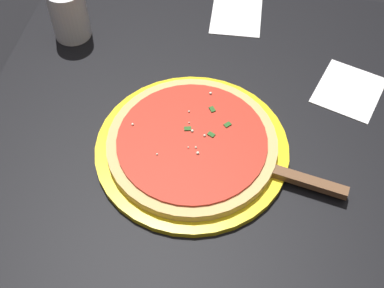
# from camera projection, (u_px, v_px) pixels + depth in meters

# --- Properties ---
(restaurant_table) EXTENTS (1.02, 0.83, 0.73)m
(restaurant_table) POSITION_uv_depth(u_px,v_px,m) (196.00, 211.00, 0.99)
(restaurant_table) COLOR black
(restaurant_table) RESTS_ON ground_plane
(serving_plate) EXTENTS (0.33, 0.33, 0.01)m
(serving_plate) POSITION_uv_depth(u_px,v_px,m) (192.00, 149.00, 0.90)
(serving_plate) COLOR yellow
(serving_plate) RESTS_ON restaurant_table
(pizza) EXTENTS (0.29, 0.29, 0.02)m
(pizza) POSITION_uv_depth(u_px,v_px,m) (192.00, 143.00, 0.89)
(pizza) COLOR #DBB26B
(pizza) RESTS_ON serving_plate
(pizza_server) EXTENTS (0.09, 0.22, 0.01)m
(pizza_server) POSITION_uv_depth(u_px,v_px,m) (284.00, 173.00, 0.86)
(pizza_server) COLOR silver
(pizza_server) RESTS_ON serving_plate
(cup_tall_drink) EXTENTS (0.08, 0.08, 0.11)m
(cup_tall_drink) POSITION_uv_depth(u_px,v_px,m) (69.00, 13.00, 1.05)
(cup_tall_drink) COLOR silver
(cup_tall_drink) RESTS_ON restaurant_table
(napkin_folded_right) EXTENTS (0.15, 0.11, 0.00)m
(napkin_folded_right) POSITION_uv_depth(u_px,v_px,m) (237.00, 13.00, 1.13)
(napkin_folded_right) COLOR white
(napkin_folded_right) RESTS_ON restaurant_table
(napkin_loose_left) EXTENTS (0.16, 0.15, 0.00)m
(napkin_loose_left) POSITION_uv_depth(u_px,v_px,m) (349.00, 90.00, 0.99)
(napkin_loose_left) COLOR white
(napkin_loose_left) RESTS_ON restaurant_table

